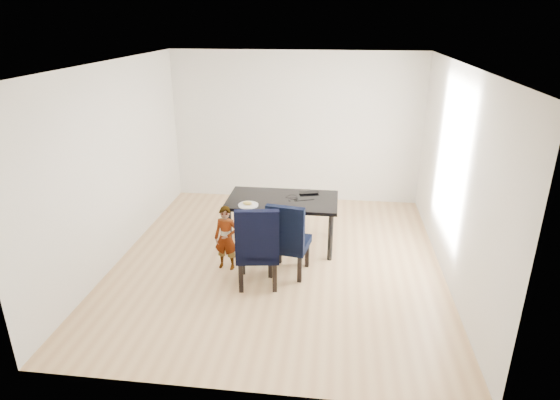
# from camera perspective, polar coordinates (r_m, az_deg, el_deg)

# --- Properties ---
(floor) EXTENTS (4.50, 5.00, 0.01)m
(floor) POSITION_cam_1_polar(r_m,az_deg,el_deg) (6.69, -0.21, -7.46)
(floor) COLOR tan
(floor) RESTS_ON ground
(ceiling) EXTENTS (4.50, 5.00, 0.01)m
(ceiling) POSITION_cam_1_polar(r_m,az_deg,el_deg) (5.87, -0.25, 16.35)
(ceiling) COLOR white
(ceiling) RESTS_ON wall_back
(wall_back) EXTENTS (4.50, 0.01, 2.70)m
(wall_back) POSITION_cam_1_polar(r_m,az_deg,el_deg) (8.55, 1.92, 8.78)
(wall_back) COLOR white
(wall_back) RESTS_ON ground
(wall_front) EXTENTS (4.50, 0.01, 2.70)m
(wall_front) POSITION_cam_1_polar(r_m,az_deg,el_deg) (3.87, -4.97, -7.72)
(wall_front) COLOR white
(wall_front) RESTS_ON ground
(wall_left) EXTENTS (0.01, 5.00, 2.70)m
(wall_left) POSITION_cam_1_polar(r_m,az_deg,el_deg) (6.80, -19.50, 4.17)
(wall_left) COLOR white
(wall_left) RESTS_ON ground
(wall_right) EXTENTS (0.01, 5.00, 2.70)m
(wall_right) POSITION_cam_1_polar(r_m,az_deg,el_deg) (6.28, 20.65, 2.65)
(wall_right) COLOR silver
(wall_right) RESTS_ON ground
(dining_table) EXTENTS (1.60, 0.90, 0.75)m
(dining_table) POSITION_cam_1_polar(r_m,az_deg,el_deg) (6.96, 0.30, -2.74)
(dining_table) COLOR black
(dining_table) RESTS_ON floor
(chair_left) EXTENTS (0.61, 0.62, 1.11)m
(chair_left) POSITION_cam_1_polar(r_m,az_deg,el_deg) (5.93, -2.73, -5.39)
(chair_left) COLOR black
(chair_left) RESTS_ON floor
(chair_right) EXTENTS (0.58, 0.59, 1.04)m
(chair_right) POSITION_cam_1_polar(r_m,az_deg,el_deg) (6.18, 1.16, -4.56)
(chair_right) COLOR black
(chair_right) RESTS_ON floor
(child) EXTENTS (0.35, 0.25, 0.90)m
(child) POSITION_cam_1_polar(r_m,az_deg,el_deg) (6.35, -6.59, -4.64)
(child) COLOR orange
(child) RESTS_ON floor
(plate) EXTENTS (0.34, 0.34, 0.02)m
(plate) POSITION_cam_1_polar(r_m,az_deg,el_deg) (6.59, -3.89, -0.62)
(plate) COLOR silver
(plate) RESTS_ON dining_table
(sandwich) EXTENTS (0.15, 0.11, 0.05)m
(sandwich) POSITION_cam_1_polar(r_m,az_deg,el_deg) (6.56, -4.00, -0.37)
(sandwich) COLOR gold
(sandwich) RESTS_ON plate
(laptop) EXTENTS (0.34, 0.26, 0.02)m
(laptop) POSITION_cam_1_polar(r_m,az_deg,el_deg) (7.07, 3.49, 1.02)
(laptop) COLOR black
(laptop) RESTS_ON dining_table
(cable_tangle) EXTENTS (0.16, 0.16, 0.01)m
(cable_tangle) POSITION_cam_1_polar(r_m,az_deg,el_deg) (6.77, 1.63, 0.00)
(cable_tangle) COLOR black
(cable_tangle) RESTS_ON dining_table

